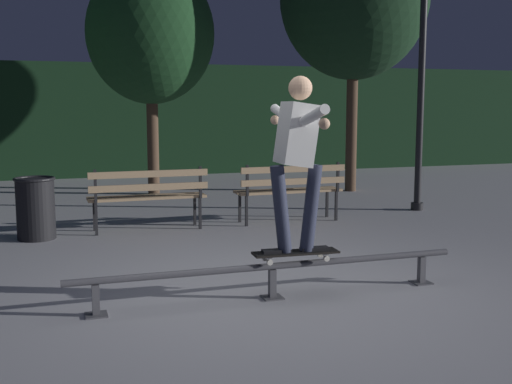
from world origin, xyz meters
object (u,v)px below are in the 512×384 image
(skateboard, at_px, (296,253))
(park_bench_left_center, at_px, (291,186))
(trash_can, at_px, (36,207))
(lamp_post_right, at_px, (422,57))
(park_bench_leftmost, at_px, (148,192))
(skateboarder, at_px, (297,149))
(grind_rail, at_px, (272,271))
(tree_behind_benches, at_px, (151,34))

(skateboard, bearing_deg, park_bench_left_center, 69.38)
(trash_can, bearing_deg, park_bench_left_center, 1.18)
(skateboard, relative_size, lamp_post_right, 0.20)
(park_bench_leftmost, bearing_deg, skateboard, -76.92)
(park_bench_leftmost, xyz_separation_m, lamp_post_right, (4.47, 0.39, 1.94))
(lamp_post_right, bearing_deg, park_bench_leftmost, -175.00)
(skateboard, distance_m, skateboarder, 0.94)
(park_bench_leftmost, bearing_deg, grind_rail, -80.49)
(lamp_post_right, height_order, trash_can, lamp_post_right)
(grind_rail, relative_size, trash_can, 4.51)
(park_bench_left_center, height_order, tree_behind_benches, tree_behind_benches)
(grind_rail, bearing_deg, park_bench_left_center, 66.20)
(tree_behind_benches, bearing_deg, trash_can, -119.58)
(skateboarder, xyz_separation_m, lamp_post_right, (3.67, 3.81, 1.15))
(skateboarder, bearing_deg, park_bench_left_center, 69.43)
(park_bench_leftmost, bearing_deg, skateboarder, -76.88)
(trash_can, bearing_deg, tree_behind_benches, 60.42)
(skateboarder, distance_m, park_bench_leftmost, 3.60)
(grind_rail, xyz_separation_m, skateboarder, (0.22, -0.00, 1.09))
(skateboard, height_order, park_bench_left_center, park_bench_left_center)
(grind_rail, bearing_deg, skateboarder, -0.04)
(tree_behind_benches, height_order, lamp_post_right, tree_behind_benches)
(grind_rail, relative_size, skateboard, 4.57)
(grind_rail, bearing_deg, tree_behind_benches, 89.24)
(grind_rail, xyz_separation_m, lamp_post_right, (3.90, 3.81, 2.24))
(skateboarder, bearing_deg, skateboard, 176.86)
(park_bench_leftmost, height_order, lamp_post_right, lamp_post_right)
(lamp_post_right, relative_size, trash_can, 4.88)
(skateboarder, xyz_separation_m, park_bench_left_center, (1.28, 3.42, -0.79))
(park_bench_left_center, relative_size, tree_behind_benches, 0.37)
(trash_can, bearing_deg, lamp_post_right, 4.48)
(skateboarder, bearing_deg, tree_behind_benches, 91.05)
(skateboard, bearing_deg, lamp_post_right, 46.03)
(grind_rail, distance_m, lamp_post_right, 5.89)
(park_bench_leftmost, bearing_deg, park_bench_left_center, 0.00)
(lamp_post_right, bearing_deg, skateboard, -133.97)
(skateboarder, height_order, trash_can, skateboarder)
(grind_rail, xyz_separation_m, park_bench_leftmost, (-0.57, 3.42, 0.29))
(park_bench_left_center, bearing_deg, trash_can, -178.82)
(skateboarder, xyz_separation_m, trash_can, (-2.25, 3.35, -0.92))
(park_bench_left_center, distance_m, tree_behind_benches, 4.66)
(tree_behind_benches, xyz_separation_m, trash_can, (-2.12, -3.74, -2.63))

